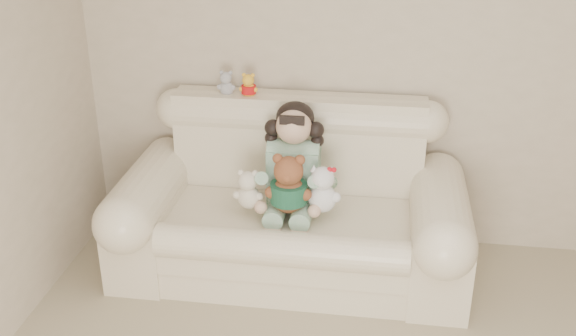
{
  "coord_description": "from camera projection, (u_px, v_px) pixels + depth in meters",
  "views": [
    {
      "loc": [
        -0.34,
        -1.57,
        2.37
      ],
      "look_at": [
        -0.85,
        1.9,
        0.75
      ],
      "focal_mm": 42.33,
      "sensor_mm": 36.0,
      "label": 1
    }
  ],
  "objects": [
    {
      "name": "wall_back",
      "position": [
        444.0,
        51.0,
        4.06
      ],
      "size": [
        4.5,
        0.0,
        4.5
      ],
      "primitive_type": "plane",
      "rotation": [
        1.57,
        0.0,
        0.0
      ],
      "color": "beige",
      "rests_on": "ground"
    },
    {
      "name": "cream_teddy",
      "position": [
        248.0,
        186.0,
        3.9
      ],
      "size": [
        0.22,
        0.2,
        0.28
      ],
      "primitive_type": null,
      "rotation": [
        0.0,
        0.0,
        -0.41
      ],
      "color": "beige",
      "rests_on": "sofa"
    },
    {
      "name": "grey_mini_plush",
      "position": [
        226.0,
        81.0,
        4.17
      ],
      "size": [
        0.14,
        0.12,
        0.19
      ],
      "primitive_type": null,
      "rotation": [
        0.0,
        0.0,
        -0.3
      ],
      "color": "silver",
      "rests_on": "sofa"
    },
    {
      "name": "brown_teddy",
      "position": [
        289.0,
        178.0,
        3.83
      ],
      "size": [
        0.29,
        0.24,
        0.42
      ],
      "primitive_type": null,
      "rotation": [
        0.0,
        0.0,
        0.13
      ],
      "color": "brown",
      "rests_on": "sofa"
    },
    {
      "name": "sofa",
      "position": [
        290.0,
        197.0,
        4.04
      ],
      "size": [
        2.1,
        0.95,
        1.03
      ],
      "primitive_type": null,
      "color": "#FFE8CD",
      "rests_on": "floor"
    },
    {
      "name": "white_cat",
      "position": [
        322.0,
        184.0,
        3.85
      ],
      "size": [
        0.26,
        0.23,
        0.34
      ],
      "primitive_type": null,
      "rotation": [
        0.0,
        0.0,
        -0.31
      ],
      "color": "white",
      "rests_on": "sofa"
    },
    {
      "name": "seated_child",
      "position": [
        294.0,
        155.0,
        4.02
      ],
      "size": [
        0.4,
        0.49,
        0.66
      ],
      "primitive_type": null,
      "rotation": [
        0.0,
        0.0,
        -0.0
      ],
      "color": "#2C774A",
      "rests_on": "sofa"
    },
    {
      "name": "yellow_mini_bear",
      "position": [
        249.0,
        83.0,
        4.14
      ],
      "size": [
        0.12,
        0.1,
        0.18
      ],
      "primitive_type": null,
      "rotation": [
        0.0,
        0.0,
        -0.08
      ],
      "color": "yellow",
      "rests_on": "sofa"
    }
  ]
}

